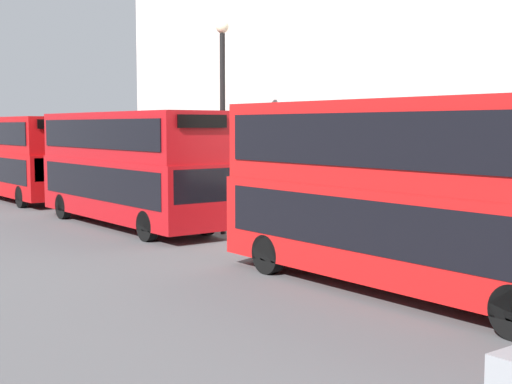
# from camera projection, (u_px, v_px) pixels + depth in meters

# --- Properties ---
(bus_second_in_queue) EXTENTS (2.59, 10.19, 4.28)m
(bus_second_in_queue) POSITION_uv_depth(u_px,v_px,m) (407.00, 188.00, 15.60)
(bus_second_in_queue) COLOR red
(bus_second_in_queue) RESTS_ON ground
(bus_third_in_queue) EXTENTS (2.59, 10.15, 4.19)m
(bus_third_in_queue) POSITION_uv_depth(u_px,v_px,m) (128.00, 164.00, 26.14)
(bus_third_in_queue) COLOR #A80F14
(bus_third_in_queue) RESTS_ON ground
(bus_trailing) EXTENTS (2.59, 11.16, 4.12)m
(bus_trailing) POSITION_uv_depth(u_px,v_px,m) (16.00, 154.00, 35.90)
(bus_trailing) COLOR #B20C0F
(bus_trailing) RESTS_ON ground
(street_lamp) EXTENTS (0.44, 0.44, 7.24)m
(street_lamp) POSITION_uv_depth(u_px,v_px,m) (223.00, 105.00, 24.09)
(street_lamp) COLOR black
(street_lamp) RESTS_ON ground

